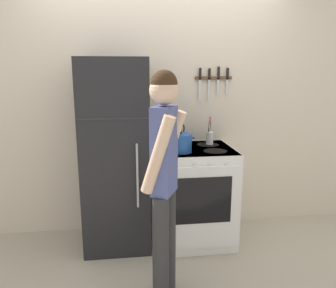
% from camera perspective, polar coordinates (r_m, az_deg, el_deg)
% --- Properties ---
extents(ground_plane, '(14.00, 14.00, 0.00)m').
position_cam_1_polar(ground_plane, '(3.72, -1.37, -13.80)').
color(ground_plane, '#B2A893').
extents(wall_back, '(10.00, 0.06, 2.55)m').
position_cam_1_polar(wall_back, '(3.38, -1.53, 6.18)').
color(wall_back, beige).
rests_on(wall_back, ground_plane).
extents(refrigerator, '(0.61, 0.65, 1.76)m').
position_cam_1_polar(refrigerator, '(3.10, -9.09, -1.94)').
color(refrigerator, black).
rests_on(refrigerator, ground_plane).
extents(stove_range, '(0.72, 0.72, 0.93)m').
position_cam_1_polar(stove_range, '(3.24, 4.64, -8.72)').
color(stove_range, white).
rests_on(stove_range, ground_plane).
extents(dutch_oven_pot, '(0.26, 0.22, 0.19)m').
position_cam_1_polar(dutch_oven_pot, '(2.95, 2.16, 0.21)').
color(dutch_oven_pot, '#1E4C9E').
rests_on(dutch_oven_pot, stove_range).
extents(tea_kettle, '(0.25, 0.20, 0.25)m').
position_cam_1_polar(tea_kettle, '(3.22, 1.58, 1.00)').
color(tea_kettle, silver).
rests_on(tea_kettle, stove_range).
extents(utensil_jar, '(0.07, 0.07, 0.28)m').
position_cam_1_polar(utensil_jar, '(3.29, 7.26, 1.28)').
color(utensil_jar, silver).
rests_on(utensil_jar, stove_range).
extents(person, '(0.36, 0.41, 1.66)m').
position_cam_1_polar(person, '(2.28, -0.67, -5.36)').
color(person, '#2D2D30').
rests_on(person, ground_plane).
extents(wall_knife_strip, '(0.38, 0.03, 0.35)m').
position_cam_1_polar(wall_knife_strip, '(3.42, 7.92, 11.32)').
color(wall_knife_strip, brown).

